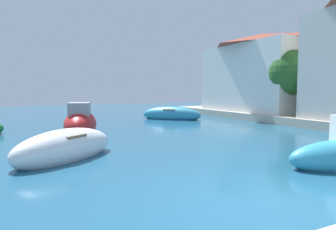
% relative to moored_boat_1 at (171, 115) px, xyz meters
% --- Properties ---
extents(ground, '(80.00, 80.00, 0.00)m').
position_rel_moored_boat_1_xyz_m(ground, '(-5.77, -15.18, -0.33)').
color(ground, '#1E5170').
extents(moored_boat_1, '(4.03, 4.07, 1.20)m').
position_rel_moored_boat_1_xyz_m(moored_boat_1, '(0.00, 0.00, 0.00)').
color(moored_boat_1, teal).
rests_on(moored_boat_1, ground).
extents(moored_boat_2, '(3.83, 3.32, 1.20)m').
position_rel_moored_boat_1_xyz_m(moored_boat_2, '(-8.61, -9.82, 0.00)').
color(moored_boat_2, white).
rests_on(moored_boat_2, ground).
extents(moored_boat_3, '(2.52, 4.11, 1.82)m').
position_rel_moored_boat_1_xyz_m(moored_boat_3, '(-7.13, -3.93, 0.13)').
color(moored_boat_3, '#B21E1E').
rests_on(moored_boat_3, ground).
extents(waterfront_building_annex, '(5.50, 9.43, 5.99)m').
position_rel_moored_boat_1_xyz_m(waterfront_building_annex, '(7.23, -1.27, 3.21)').
color(waterfront_building_annex, white).
rests_on(waterfront_building_annex, quay_promenade).
extents(quayside_tree, '(2.86, 2.86, 4.18)m').
position_rel_moored_boat_1_xyz_m(quayside_tree, '(5.82, -5.56, 2.91)').
color(quayside_tree, brown).
rests_on(quayside_tree, quay_promenade).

